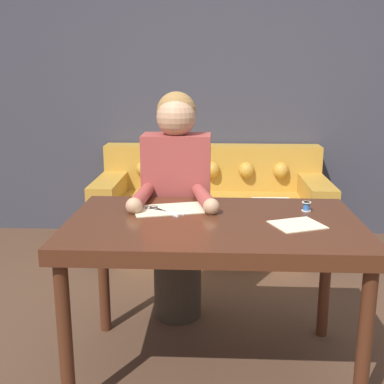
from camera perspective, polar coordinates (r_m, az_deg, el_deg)
The scene contains 8 objects.
wall_back at distance 4.23m, azimuth 3.64°, elevation 12.40°, with size 8.00×0.06×2.60m.
dining_table at distance 2.21m, azimuth 2.59°, elevation -5.32°, with size 1.33×0.82×0.77m.
couch at distance 3.96m, azimuth 2.32°, elevation -2.41°, with size 1.83×0.85×0.81m.
person at distance 2.73m, azimuth -1.80°, elevation -1.78°, with size 0.45×0.63×1.32m.
pattern_paper_main at distance 2.35m, azimuth -2.66°, elevation -2.05°, with size 0.39×0.29×0.00m.
pattern_paper_offcut at distance 2.16m, azimuth 12.36°, elevation -3.80°, with size 0.26×0.24×0.00m.
scissors at distance 2.35m, azimuth -3.99°, elevation -2.09°, with size 0.20×0.18×0.01m.
thread_spool at distance 2.39m, azimuth 13.40°, elevation -1.68°, with size 0.04×0.04×0.05m.
Camera 1 is at (-0.06, -1.96, 1.42)m, focal length 45.00 mm.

